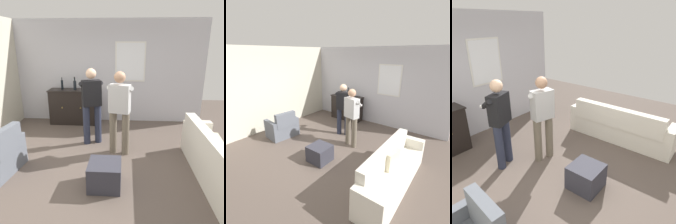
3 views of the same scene
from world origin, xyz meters
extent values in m
plane|color=brown|center=(0.00, 0.00, 0.00)|extent=(10.40, 10.40, 0.00)
cube|color=silver|center=(0.00, 2.66, 1.40)|extent=(5.20, 0.12, 2.80)
cube|color=silver|center=(0.57, 2.60, 1.69)|extent=(0.82, 0.02, 1.06)
cube|color=white|center=(0.57, 2.59, 1.69)|extent=(0.74, 0.03, 0.98)
cube|color=silver|center=(1.96, -0.27, 0.21)|extent=(0.55, 2.04, 0.42)
cube|color=silver|center=(1.75, -0.27, 0.64)|extent=(0.18, 2.04, 0.43)
cube|color=silver|center=(1.96, 0.84, 0.32)|extent=(0.55, 0.18, 0.64)
cube|color=silver|center=(1.96, -1.37, 0.32)|extent=(0.55, 0.18, 0.64)
cube|color=beige|center=(1.88, -0.27, 0.60)|extent=(0.20, 0.42, 0.36)
cube|color=slate|center=(-1.50, -0.27, 0.62)|extent=(0.20, 0.65, 0.45)
cube|color=#33333D|center=(0.16, -0.52, 0.21)|extent=(0.51, 0.51, 0.41)
cylinder|color=#282D42|center=(-0.39, 1.01, 0.44)|extent=(0.15, 0.15, 0.88)
cylinder|color=#282D42|center=(-0.15, 1.10, 0.44)|extent=(0.15, 0.15, 0.88)
cube|color=black|center=(-0.27, 1.05, 1.16)|extent=(0.45, 0.35, 0.55)
sphere|color=#D8AD8C|center=(-0.27, 1.05, 1.57)|extent=(0.22, 0.22, 0.22)
cylinder|color=black|center=(-0.43, 1.16, 1.27)|extent=(0.20, 0.44, 0.29)
cylinder|color=black|center=(-0.22, 1.24, 1.27)|extent=(0.41, 0.31, 0.29)
cube|color=white|center=(-0.38, 1.35, 1.18)|extent=(0.15, 0.09, 0.04)
cylinder|color=#6B6051|center=(0.22, 0.63, 0.44)|extent=(0.15, 0.15, 0.88)
cylinder|color=#6B6051|center=(0.47, 0.57, 0.44)|extent=(0.15, 0.15, 0.88)
cube|color=#B7B7B7|center=(0.35, 0.60, 1.16)|extent=(0.44, 0.31, 0.55)
sphere|color=tan|center=(0.35, 0.60, 1.57)|extent=(0.22, 0.22, 0.22)
cylinder|color=#B7B7B7|center=(0.28, 0.78, 1.27)|extent=(0.39, 0.35, 0.29)
cylinder|color=#B7B7B7|center=(0.50, 0.73, 1.27)|extent=(0.24, 0.44, 0.29)
cube|color=white|center=(0.43, 0.91, 1.18)|extent=(0.16, 0.08, 0.04)
camera|label=1|loc=(0.47, -3.48, 2.18)|focal=35.00mm
camera|label=2|loc=(2.84, -3.25, 2.60)|focal=28.00mm
camera|label=3|loc=(-2.35, -2.02, 2.60)|focal=35.00mm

